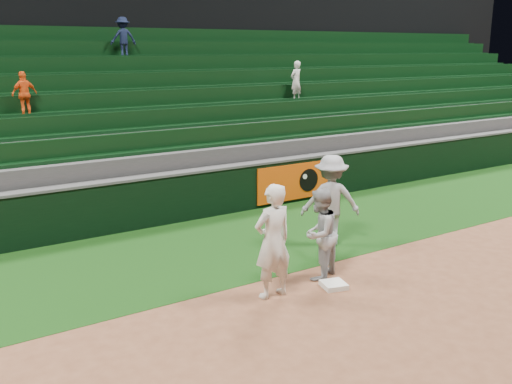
# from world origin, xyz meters

# --- Properties ---
(ground) EXTENTS (70.00, 70.00, 0.00)m
(ground) POSITION_xyz_m (0.00, 0.00, 0.00)
(ground) COLOR brown
(ground) RESTS_ON ground
(foul_grass) EXTENTS (36.00, 4.20, 0.01)m
(foul_grass) POSITION_xyz_m (0.00, 3.00, 0.00)
(foul_grass) COLOR black
(foul_grass) RESTS_ON ground
(upper_deck) EXTENTS (40.00, 12.00, 12.00)m
(upper_deck) POSITION_xyz_m (0.00, 17.45, 6.00)
(upper_deck) COLOR black
(upper_deck) RESTS_ON ground
(first_base) EXTENTS (0.50, 0.50, 0.09)m
(first_base) POSITION_xyz_m (0.07, -0.05, 0.05)
(first_base) COLOR white
(first_base) RESTS_ON ground
(first_baseman) EXTENTS (0.76, 0.52, 2.01)m
(first_baseman) POSITION_xyz_m (-1.08, 0.24, 1.01)
(first_baseman) COLOR silver
(first_baseman) RESTS_ON ground
(baserunner) EXTENTS (1.04, 0.95, 1.72)m
(baserunner) POSITION_xyz_m (0.12, 0.47, 0.86)
(baserunner) COLOR #9C9FA6
(baserunner) RESTS_ON ground
(base_coach) EXTENTS (1.47, 1.29, 1.98)m
(base_coach) POSITION_xyz_m (1.54, 1.83, 1.00)
(base_coach) COLOR #9699A3
(base_coach) RESTS_ON foul_grass
(field_wall) EXTENTS (36.00, 0.45, 1.25)m
(field_wall) POSITION_xyz_m (0.03, 5.20, 0.63)
(field_wall) COLOR black
(field_wall) RESTS_ON ground
(stadium_seating) EXTENTS (36.00, 5.95, 5.12)m
(stadium_seating) POSITION_xyz_m (-0.01, 8.97, 1.70)
(stadium_seating) COLOR #343436
(stadium_seating) RESTS_ON ground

